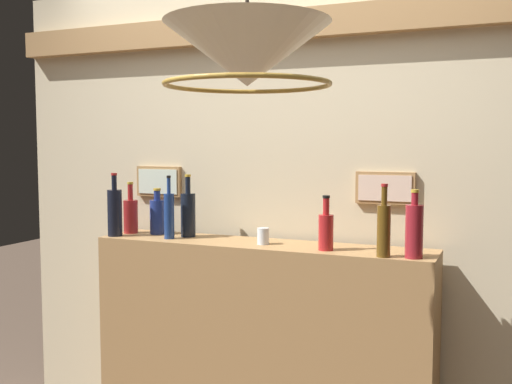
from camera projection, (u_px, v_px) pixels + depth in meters
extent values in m
cube|color=beige|center=(278.00, 214.00, 3.06)|extent=(3.10, 0.08, 2.41)
cube|color=#9E7547|center=(274.00, 26.00, 2.93)|extent=(3.10, 0.10, 0.14)
cube|color=#9E7547|center=(159.00, 181.00, 3.27)|extent=(0.27, 0.03, 0.16)
cube|color=silver|center=(158.00, 182.00, 3.26)|extent=(0.24, 0.01, 0.13)
cube|color=#9E7547|center=(385.00, 188.00, 2.79)|extent=(0.28, 0.03, 0.15)
cube|color=beige|center=(385.00, 188.00, 2.77)|extent=(0.25, 0.01, 0.12)
cube|color=#9E7547|center=(260.00, 354.00, 2.90)|extent=(1.66, 0.32, 1.09)
cylinder|color=black|center=(188.00, 215.00, 3.04)|extent=(0.08, 0.08, 0.22)
cylinder|color=black|center=(188.00, 185.00, 3.03)|extent=(0.03, 0.03, 0.09)
cylinder|color=#B7932D|center=(188.00, 176.00, 3.03)|extent=(0.03, 0.03, 0.01)
cylinder|color=navy|center=(157.00, 217.00, 3.13)|extent=(0.08, 0.08, 0.18)
cylinder|color=navy|center=(157.00, 195.00, 3.12)|extent=(0.03, 0.03, 0.05)
cylinder|color=#B7932D|center=(157.00, 189.00, 3.12)|extent=(0.04, 0.04, 0.01)
cylinder|color=black|center=(115.00, 213.00, 3.06)|extent=(0.07, 0.07, 0.24)
cylinder|color=black|center=(114.00, 183.00, 3.05)|extent=(0.03, 0.03, 0.07)
cylinder|color=maroon|center=(114.00, 174.00, 3.05)|extent=(0.03, 0.03, 0.01)
cylinder|color=navy|center=(169.00, 216.00, 2.98)|extent=(0.05, 0.05, 0.23)
cylinder|color=navy|center=(169.00, 186.00, 2.96)|extent=(0.02, 0.02, 0.08)
cylinder|color=black|center=(169.00, 177.00, 2.96)|extent=(0.02, 0.02, 0.01)
cylinder|color=#583C13|center=(384.00, 231.00, 2.49)|extent=(0.06, 0.06, 0.22)
cylinder|color=#583C13|center=(384.00, 196.00, 2.48)|extent=(0.02, 0.02, 0.08)
cylinder|color=maroon|center=(385.00, 185.00, 2.48)|extent=(0.03, 0.03, 0.01)
cylinder|color=maroon|center=(131.00, 217.00, 3.17)|extent=(0.08, 0.08, 0.18)
cylinder|color=maroon|center=(130.00, 192.00, 3.15)|extent=(0.03, 0.03, 0.08)
cylinder|color=#B7932D|center=(130.00, 183.00, 3.15)|extent=(0.03, 0.03, 0.01)
cylinder|color=#A81F22|center=(326.00, 232.00, 2.66)|extent=(0.07, 0.07, 0.16)
cylinder|color=#A81F22|center=(326.00, 206.00, 2.65)|extent=(0.03, 0.03, 0.07)
cylinder|color=black|center=(326.00, 197.00, 2.64)|extent=(0.03, 0.03, 0.01)
cylinder|color=maroon|center=(414.00, 232.00, 2.47)|extent=(0.07, 0.07, 0.22)
cylinder|color=maroon|center=(415.00, 199.00, 2.46)|extent=(0.03, 0.03, 0.05)
cylinder|color=#B7932D|center=(415.00, 191.00, 2.46)|extent=(0.03, 0.03, 0.01)
cylinder|color=silver|center=(263.00, 236.00, 2.82)|extent=(0.06, 0.06, 0.08)
cone|color=#EFE5C6|center=(247.00, 54.00, 1.92)|extent=(0.55, 0.55, 0.20)
torus|color=#AD8433|center=(247.00, 85.00, 1.93)|extent=(0.55, 0.55, 0.02)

